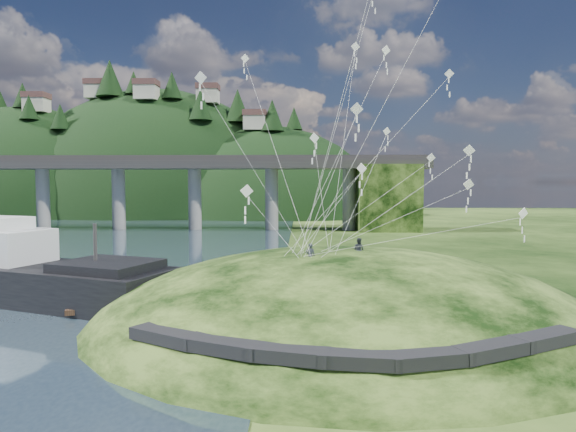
{
  "coord_description": "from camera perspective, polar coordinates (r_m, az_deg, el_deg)",
  "views": [
    {
      "loc": [
        5.04,
        -32.63,
        9.55
      ],
      "look_at": [
        4.0,
        6.0,
        7.0
      ],
      "focal_mm": 32.0,
      "sensor_mm": 36.0,
      "label": 1
    }
  ],
  "objects": [
    {
      "name": "wooden_dock",
      "position": [
        39.64,
        -12.27,
        -9.54
      ],
      "size": [
        15.3,
        5.91,
        1.08
      ],
      "color": "#332015",
      "rests_on": "ground"
    },
    {
      "name": "far_ridge",
      "position": [
        163.14,
        -15.82,
        -2.35
      ],
      "size": [
        153.0,
        70.0,
        94.5
      ],
      "color": "black",
      "rests_on": "ground"
    },
    {
      "name": "ground",
      "position": [
        34.37,
        -7.12,
        -12.39
      ],
      "size": [
        320.0,
        320.0,
        0.0
      ],
      "primitive_type": "plane",
      "color": "black",
      "rests_on": "ground"
    },
    {
      "name": "bridge",
      "position": [
        107.42,
        -15.54,
        3.72
      ],
      "size": [
        160.0,
        11.0,
        15.0
      ],
      "color": "#2D2B2B",
      "rests_on": "ground"
    },
    {
      "name": "footpath",
      "position": [
        24.19,
        7.44,
        -14.23
      ],
      "size": [
        22.29,
        5.84,
        0.83
      ],
      "color": "black",
      "rests_on": "ground"
    },
    {
      "name": "kite_flyers",
      "position": [
        34.03,
        6.16,
        -2.62
      ],
      "size": [
        4.14,
        2.92,
        1.76
      ],
      "color": "#292E37",
      "rests_on": "ground"
    },
    {
      "name": "kite_swarm",
      "position": [
        38.0,
        8.77,
        12.26
      ],
      "size": [
        20.27,
        15.16,
        20.75
      ],
      "color": "silver",
      "rests_on": "ground"
    },
    {
      "name": "grass_hill",
      "position": [
        36.47,
        6.31,
        -13.88
      ],
      "size": [
        36.0,
        32.0,
        13.0
      ],
      "color": "black",
      "rests_on": "ground"
    },
    {
      "name": "work_barge",
      "position": [
        47.13,
        -27.06,
        -5.64
      ],
      "size": [
        25.67,
        15.1,
        8.71
      ],
      "color": "black",
      "rests_on": "ground"
    }
  ]
}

